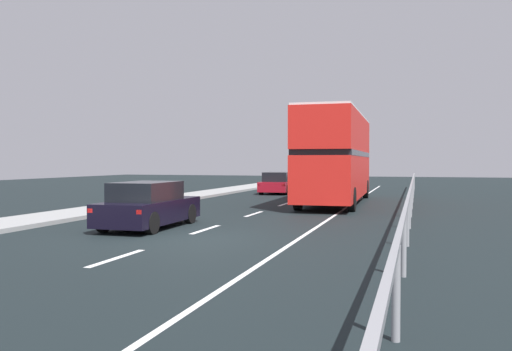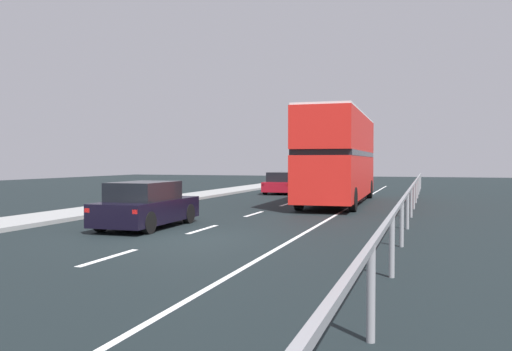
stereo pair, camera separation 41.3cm
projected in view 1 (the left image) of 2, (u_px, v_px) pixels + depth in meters
ground_plane at (181, 239)px, 14.16m from camera, size 75.04×120.00×0.10m
lane_paint_markings at (312, 212)px, 21.38m from camera, size 3.23×46.00×0.01m
bridge_side_railing at (411, 190)px, 21.02m from camera, size 0.10×42.00×1.14m
double_decker_bus_red at (337, 156)px, 25.63m from camera, size 2.75×11.29×4.35m
hatchback_car_near at (149, 206)px, 16.25m from camera, size 1.80×4.13×1.42m
sedan_car_ahead at (278, 183)px, 33.67m from camera, size 1.93×4.39×1.37m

